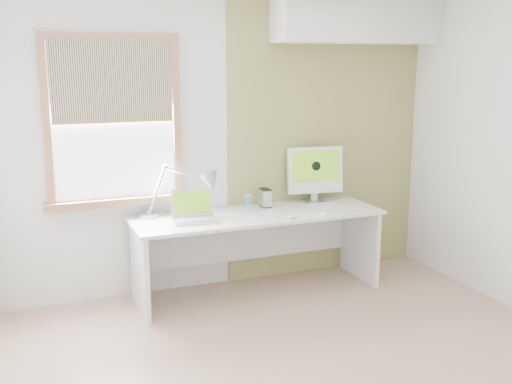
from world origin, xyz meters
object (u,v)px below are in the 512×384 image
desk_lamp (199,187)px  external_drive (265,198)px  laptop (194,213)px  imac (315,171)px  desk (255,233)px

desk_lamp → external_drive: bearing=-1.5°
laptop → imac: imac is taller
desk_lamp → imac: 1.14m
external_drive → imac: imac is taller
desk_lamp → laptop: bearing=-117.1°
desk → desk_lamp: size_ratio=2.85×
imac → desk_lamp: bearing=-179.8°
desk_lamp → desk: bearing=-18.6°
desk → imac: bearing=13.5°
imac → external_drive: bearing=-177.6°
imac → laptop: bearing=-169.7°
desk_lamp → imac: imac is taller
imac → desk: bearing=-166.5°
laptop → external_drive: 0.76m
laptop → external_drive: bearing=15.6°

